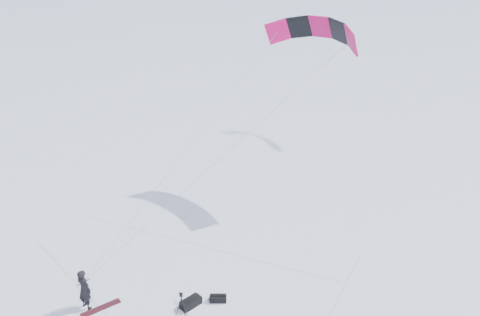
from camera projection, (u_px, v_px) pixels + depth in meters
ground at (160, 315)px, 17.70m from camera, size 1800.00×1800.00×0.00m
horizon_hills at (154, 247)px, 16.52m from camera, size 704.00×705.94×8.00m
snowkiter at (87, 307)px, 18.12m from camera, size 0.62×0.73×1.71m
snowboard at (101, 308)px, 18.03m from camera, size 1.56×0.37×0.04m
tripod at (182, 304)px, 17.04m from camera, size 0.61×0.54×1.32m
gear_bag_a at (191, 302)px, 18.11m from camera, size 0.91×0.55×0.38m
gear_bag_b at (218, 298)px, 18.39m from camera, size 0.72×0.62×0.30m
power_kite at (315, 33)px, 24.57m from camera, size 15.42×6.17×8.60m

